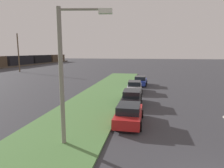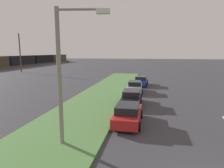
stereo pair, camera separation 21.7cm
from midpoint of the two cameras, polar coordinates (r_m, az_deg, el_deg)
grass_median at (r=18.03m, az=-7.02°, el=-7.33°), size 60.00×6.00×0.12m
parked_car_red at (r=14.52m, az=5.09°, el=-8.73°), size 4.31×2.05×1.47m
parked_car_black at (r=19.68m, az=6.02°, el=-3.92°), size 4.34×2.11×1.47m
parked_car_silver at (r=25.79m, az=6.92°, el=-0.77°), size 4.38×2.18×1.47m
parked_car_blue at (r=31.09m, az=8.70°, el=0.91°), size 4.37×2.15×1.47m
streetlight at (r=10.70m, az=-12.90°, el=4.72°), size 0.73×2.86×7.50m
distant_utility_pole at (r=57.27m, az=-25.24°, el=8.24°), size 0.30×0.30×10.00m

